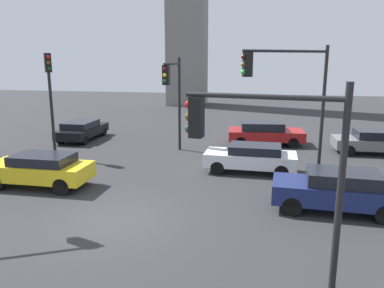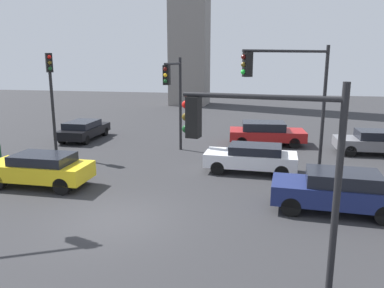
% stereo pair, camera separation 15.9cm
% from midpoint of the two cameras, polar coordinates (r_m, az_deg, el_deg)
% --- Properties ---
extents(ground_plane, '(94.48, 94.48, 0.00)m').
position_cam_midpoint_polar(ground_plane, '(13.18, -11.20, -11.16)').
color(ground_plane, '#2D2D30').
extents(traffic_light_1, '(3.79, 2.69, 5.88)m').
position_cam_midpoint_polar(traffic_light_1, '(17.36, 14.83, 8.80)').
color(traffic_light_1, black).
rests_on(traffic_light_1, ground_plane).
extents(traffic_light_2, '(0.46, 0.48, 5.57)m').
position_cam_midpoint_polar(traffic_light_2, '(21.80, -20.25, 8.21)').
color(traffic_light_2, black).
rests_on(traffic_light_2, ground_plane).
extents(traffic_light_3, '(3.72, 0.81, 4.82)m').
position_cam_midpoint_polar(traffic_light_3, '(8.90, 10.69, 0.16)').
color(traffic_light_3, black).
rests_on(traffic_light_3, ground_plane).
extents(traffic_light_4, '(0.40, 2.75, 5.35)m').
position_cam_midpoint_polar(traffic_light_4, '(20.83, -2.51, 8.42)').
color(traffic_light_4, black).
rests_on(traffic_light_4, ground_plane).
extents(car_1, '(4.32, 2.02, 1.36)m').
position_cam_midpoint_polar(car_1, '(23.71, 26.10, 0.32)').
color(car_1, slate).
rests_on(car_1, ground_plane).
extents(car_2, '(4.43, 2.03, 1.48)m').
position_cam_midpoint_polar(car_2, '(14.28, 21.26, -6.52)').
color(car_2, navy).
rests_on(car_2, ground_plane).
extents(car_3, '(4.79, 2.48, 1.43)m').
position_cam_midpoint_polar(car_3, '(24.18, 11.24, 1.69)').
color(car_3, maroon).
rests_on(car_3, ground_plane).
extents(car_4, '(1.93, 4.33, 1.26)m').
position_cam_midpoint_polar(car_4, '(26.19, -15.84, 2.12)').
color(car_4, black).
rests_on(car_4, ground_plane).
extents(car_5, '(4.31, 1.85, 1.33)m').
position_cam_midpoint_polar(car_5, '(18.13, 9.20, -2.01)').
color(car_5, silver).
rests_on(car_5, ground_plane).
extents(car_6, '(4.29, 1.79, 1.40)m').
position_cam_midpoint_polar(car_6, '(17.14, -21.63, -3.47)').
color(car_6, yellow).
rests_on(car_6, ground_plane).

